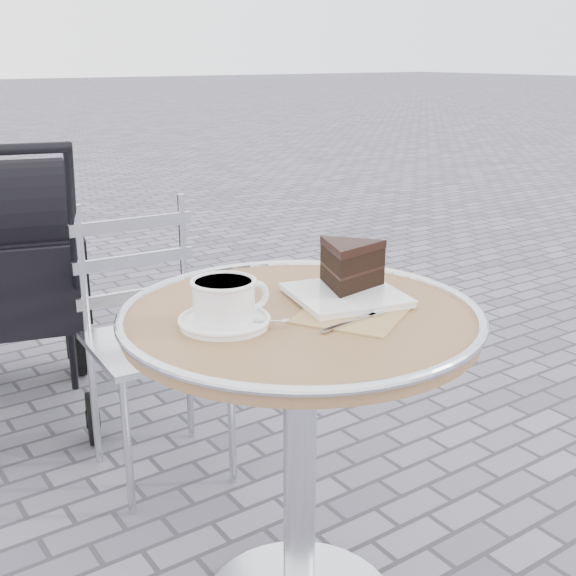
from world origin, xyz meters
TOP-DOWN VIEW (x-y plane):
  - cafe_table at (0.00, 0.00)m, footprint 0.72×0.72m
  - cappuccino_set at (-0.16, 0.02)m, footprint 0.18×0.17m
  - cake_plate_set at (0.14, 0.03)m, footprint 0.31×0.34m
  - bistro_chair at (0.01, 0.80)m, footprint 0.39×0.39m
  - baby_stroller at (-0.21, 1.40)m, footprint 0.67×1.04m

SIDE VIEW (x-z plane):
  - baby_stroller at x=-0.21m, z-range -0.05..0.95m
  - bistro_chair at x=0.01m, z-range 0.10..0.91m
  - cafe_table at x=0.00m, z-range 0.20..0.94m
  - cappuccino_set at x=-0.16m, z-range 0.73..0.81m
  - cake_plate_set at x=0.14m, z-range 0.73..0.84m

